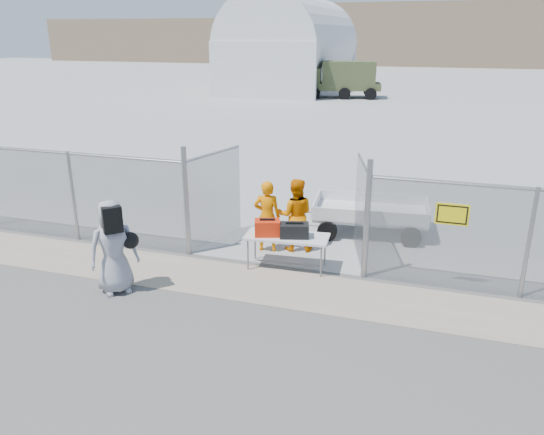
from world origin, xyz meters
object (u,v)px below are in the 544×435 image
(security_worker_right, at_px, (295,215))
(utility_trailer, at_px, (370,216))
(visitor, at_px, (113,247))
(security_worker_left, at_px, (267,216))
(folding_table, at_px, (287,252))

(security_worker_right, distance_m, utility_trailer, 2.29)
(visitor, bearing_deg, security_worker_right, 3.16)
(security_worker_right, distance_m, visitor, 4.16)
(visitor, bearing_deg, security_worker_left, 7.57)
(security_worker_left, distance_m, security_worker_right, 0.65)
(folding_table, height_order, utility_trailer, utility_trailer)
(folding_table, bearing_deg, visitor, -149.02)
(security_worker_right, bearing_deg, folding_table, 81.91)
(folding_table, xyz_separation_m, utility_trailer, (1.41, 2.72, 0.07))
(visitor, xyz_separation_m, utility_trailer, (4.29, 4.76, -0.49))
(security_worker_left, xyz_separation_m, security_worker_right, (0.60, 0.26, 0.02))
(security_worker_left, bearing_deg, utility_trailer, -147.47)
(security_worker_left, bearing_deg, folding_table, 121.63)
(security_worker_right, relative_size, visitor, 0.92)
(folding_table, xyz_separation_m, security_worker_right, (-0.10, 1.05, 0.48))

